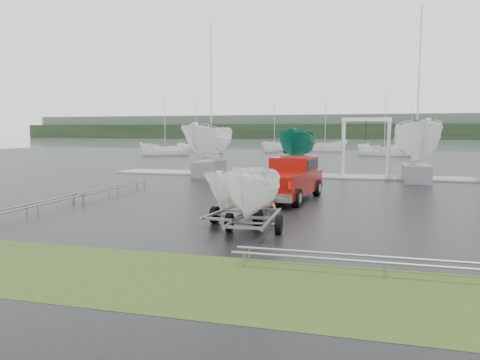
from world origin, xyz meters
TOP-DOWN VIEW (x-y plane):
  - ground_plane at (0.00, 0.00)m, footprint 120.00×120.00m
  - lake at (0.00, 100.00)m, footprint 300.00×300.00m
  - grass_verge at (0.00, -11.00)m, footprint 40.00×40.00m
  - dock at (0.00, 13.00)m, footprint 30.00×3.00m
  - treeline at (0.00, 170.00)m, footprint 300.00×8.00m
  - far_hill at (0.00, 178.00)m, footprint 300.00×6.00m
  - pickup_truck at (0.02, 1.63)m, footprint 2.71×6.10m
  - trailer_hitched at (-0.73, -4.78)m, footprint 1.84×3.71m
  - trailer_parked at (0.11, -5.81)m, footprint 1.80×3.64m
  - boat_hoist at (3.38, 13.00)m, footprint 3.30×2.18m
  - keelboat_0 at (-7.26, 11.00)m, footprint 2.59×3.20m
  - keelboat_1 at (-1.00, 11.20)m, footprint 2.25×3.20m
  - keelboat_2 at (6.50, 11.00)m, footprint 2.76×3.20m
  - mast_rack_0 at (-9.00, 1.00)m, footprint 0.56×6.50m
  - mast_rack_1 at (-9.00, -5.00)m, footprint 0.56×6.50m
  - mast_rack_2 at (4.00, -9.50)m, footprint 7.00×0.56m
  - moored_boat_0 at (-22.76, 37.69)m, footprint 3.43×3.40m
  - moored_boat_1 at (-10.82, 52.60)m, footprint 3.10×3.15m
  - moored_boat_2 at (5.59, 44.25)m, footprint 2.96×2.90m
  - moored_boat_4 at (-23.05, 50.16)m, footprint 2.82×2.77m
  - moored_boat_5 at (11.06, 70.25)m, footprint 3.59×3.60m
  - moored_boat_7 at (-3.16, 55.58)m, footprint 3.39×3.33m

SIDE VIEW (x-z plane):
  - lake at x=0.00m, z-range -0.01..-0.01m
  - ground_plane at x=0.00m, z-range 0.00..0.00m
  - moored_boat_7 at x=-3.16m, z-range -5.83..5.83m
  - grass_verge at x=0.00m, z-range 0.00..0.00m
  - moored_boat_2 at x=5.59m, z-range -5.76..5.77m
  - moored_boat_0 at x=-22.76m, z-range -5.70..5.70m
  - moored_boat_5 at x=11.06m, z-range -5.69..5.70m
  - moored_boat_1 at x=-10.82m, z-range -5.68..5.68m
  - moored_boat_4 at x=-23.05m, z-range -5.57..5.58m
  - dock at x=0.00m, z-range -0.01..0.11m
  - mast_rack_0 at x=-9.00m, z-range 0.32..0.38m
  - mast_rack_1 at x=-9.00m, z-range 0.32..0.38m
  - mast_rack_2 at x=4.00m, z-range 0.32..0.38m
  - pickup_truck at x=0.02m, z-range 0.04..2.01m
  - trailer_hitched at x=-0.73m, z-range 0.20..4.62m
  - trailer_parked at x=0.11m, z-range 0.20..4.72m
  - boat_hoist at x=3.38m, z-range 0.61..4.73m
  - treeline at x=0.00m, z-range 0.00..6.00m
  - keelboat_1 at x=-1.00m, z-range 0.01..7.09m
  - keelboat_0 at x=-7.26m, z-range -1.25..9.51m
  - keelboat_2 at x=6.50m, z-range -1.08..9.86m
  - far_hill at x=0.00m, z-range 0.00..10.00m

